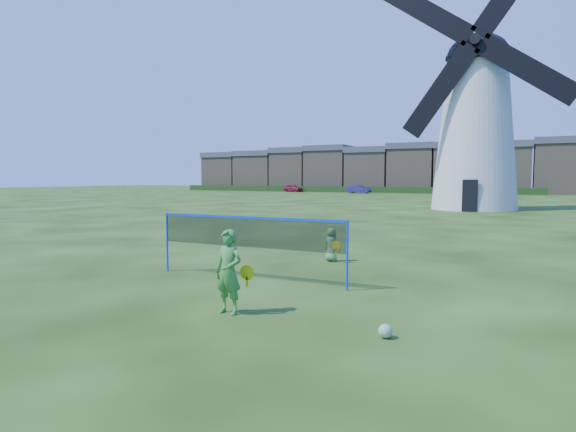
# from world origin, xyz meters

# --- Properties ---
(ground) EXTENTS (220.00, 220.00, 0.00)m
(ground) POSITION_xyz_m (0.00, 0.00, 0.00)
(ground) COLOR black
(ground) RESTS_ON ground
(windmill) EXTENTS (13.76, 6.39, 19.21)m
(windmill) POSITION_xyz_m (2.24, 29.47, 6.72)
(windmill) COLOR white
(windmill) RESTS_ON ground
(badminton_net) EXTENTS (5.05, 0.05, 1.55)m
(badminton_net) POSITION_xyz_m (-0.35, -0.54, 1.14)
(badminton_net) COLOR blue
(badminton_net) RESTS_ON ground
(player_girl) EXTENTS (0.72, 0.43, 1.55)m
(player_girl) POSITION_xyz_m (0.80, -3.19, 0.77)
(player_girl) COLOR #41923A
(player_girl) RESTS_ON ground
(player_boy) EXTENTS (0.63, 0.43, 1.00)m
(player_boy) POSITION_xyz_m (0.54, 2.75, 0.50)
(player_boy) COLOR #5EA54F
(player_boy) RESTS_ON ground
(play_ball) EXTENTS (0.22, 0.22, 0.22)m
(play_ball) POSITION_xyz_m (3.71, -3.25, 0.11)
(play_ball) COLOR green
(play_ball) RESTS_ON ground
(terraced_houses) EXTENTS (66.71, 8.40, 8.36)m
(terraced_houses) POSITION_xyz_m (-18.27, 72.00, 4.02)
(terraced_houses) COLOR gray
(terraced_houses) RESTS_ON ground
(hedge) EXTENTS (62.00, 0.80, 1.00)m
(hedge) POSITION_xyz_m (-22.00, 66.00, 0.50)
(hedge) COLOR #193814
(hedge) RESTS_ON ground
(car_left) EXTENTS (3.96, 2.54, 1.26)m
(car_left) POSITION_xyz_m (-30.28, 65.15, 0.63)
(car_left) COLOR maroon
(car_left) RESTS_ON ground
(car_right) EXTENTS (4.08, 1.98, 1.29)m
(car_right) POSITION_xyz_m (-17.48, 62.27, 0.64)
(car_right) COLOR navy
(car_right) RESTS_ON ground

